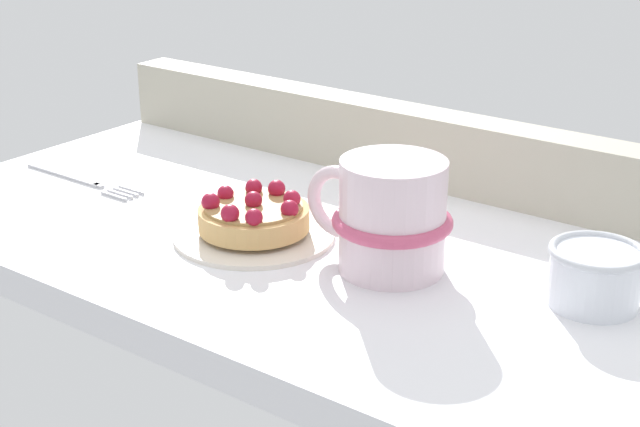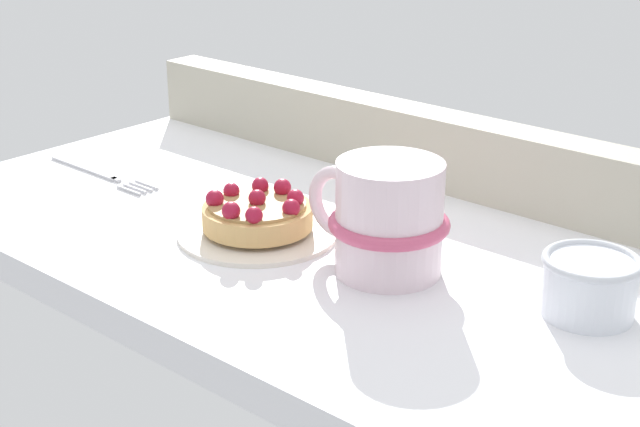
# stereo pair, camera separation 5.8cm
# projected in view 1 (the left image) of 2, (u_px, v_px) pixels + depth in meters

# --- Properties ---
(ground_plane) EXTENTS (0.75, 0.40, 0.03)m
(ground_plane) POSITION_uv_depth(u_px,v_px,m) (301.00, 247.00, 0.83)
(ground_plane) COLOR white
(window_rail_back) EXTENTS (0.73, 0.04, 0.07)m
(window_rail_back) POSITION_uv_depth(u_px,v_px,m) (408.00, 143.00, 0.95)
(window_rail_back) COLOR #B2AD99
(window_rail_back) RESTS_ON ground_plane
(dessert_plate) EXTENTS (0.14, 0.14, 0.01)m
(dessert_plate) POSITION_uv_depth(u_px,v_px,m) (254.00, 233.00, 0.81)
(dessert_plate) COLOR silver
(dessert_plate) RESTS_ON ground_plane
(raspberry_tart) EXTENTS (0.10, 0.10, 0.03)m
(raspberry_tart) POSITION_uv_depth(u_px,v_px,m) (254.00, 215.00, 0.81)
(raspberry_tart) COLOR tan
(raspberry_tart) RESTS_ON dessert_plate
(coffee_mug) EXTENTS (0.13, 0.10, 0.09)m
(coffee_mug) POSITION_uv_depth(u_px,v_px,m) (389.00, 216.00, 0.74)
(coffee_mug) COLOR silver
(coffee_mug) RESTS_ON ground_plane
(dessert_fork) EXTENTS (0.16, 0.02, 0.01)m
(dessert_fork) POSITION_uv_depth(u_px,v_px,m) (82.00, 179.00, 0.95)
(dessert_fork) COLOR #B7B7BC
(dessert_fork) RESTS_ON ground_plane
(sugar_bowl) EXTENTS (0.07, 0.07, 0.05)m
(sugar_bowl) POSITION_uv_depth(u_px,v_px,m) (595.00, 275.00, 0.69)
(sugar_bowl) COLOR silver
(sugar_bowl) RESTS_ON ground_plane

